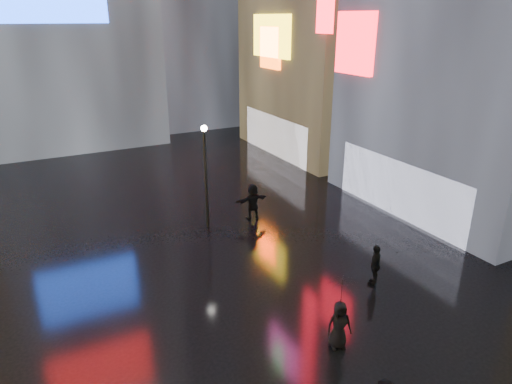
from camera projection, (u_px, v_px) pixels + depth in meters
ground at (179, 236)px, 22.07m from camera, size 140.00×140.00×0.00m
lamp_far at (206, 171)px, 22.02m from camera, size 0.30×0.30×5.20m
pedestrian_3 at (375, 265)px, 17.81m from camera, size 1.06×0.91×1.70m
pedestrian_4 at (339, 325)px, 14.39m from camera, size 0.92×0.74×1.64m
pedestrian_5 at (253, 202)px, 23.63m from camera, size 1.79×0.60×1.91m
umbrella_2 at (342, 291)px, 13.94m from camera, size 1.33×1.33×0.86m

